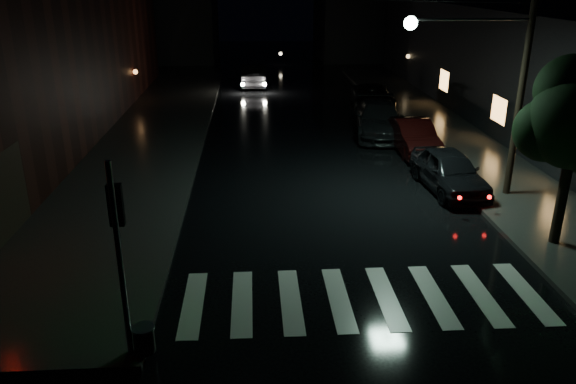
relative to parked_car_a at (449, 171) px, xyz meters
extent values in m
plane|color=black|center=(-7.60, -7.81, -0.76)|extent=(120.00, 120.00, 0.00)
cube|color=#282826|center=(-12.60, 6.19, -0.69)|extent=(6.00, 44.00, 0.15)
cube|color=#282826|center=(2.40, 6.19, -0.69)|extent=(4.00, 44.00, 0.15)
cube|color=black|center=(9.40, 10.19, 2.24)|extent=(10.00, 40.00, 6.00)
cube|color=black|center=(-17.60, 37.19, 3.24)|extent=(14.00, 10.00, 8.00)
cube|color=black|center=(6.40, 37.19, 2.74)|extent=(14.00, 10.00, 7.00)
cube|color=beige|center=(-4.60, -7.31, -0.76)|extent=(9.00, 3.00, 0.01)
cylinder|color=slate|center=(-9.90, -9.31, 1.49)|extent=(0.12, 0.12, 4.20)
cylinder|color=black|center=(-9.60, -9.31, -0.34)|extent=(0.44, 0.44, 0.55)
cylinder|color=slate|center=(-9.60, -9.31, -0.04)|extent=(0.48, 0.48, 0.04)
cube|color=black|center=(-9.90, -9.13, 2.64)|extent=(0.28, 0.16, 0.85)
sphere|color=#0CFF33|center=(-9.90, -9.04, 2.39)|extent=(0.20, 0.20, 0.20)
cylinder|color=black|center=(1.60, -4.81, 0.89)|extent=(0.30, 0.30, 3.00)
sphere|color=black|center=(1.60, -4.81, 2.99)|extent=(2.60, 2.60, 2.60)
sphere|color=black|center=(1.00, -4.41, 2.69)|extent=(1.80, 1.80, 1.80)
sphere|color=black|center=(1.60, -4.31, 3.79)|extent=(2.00, 2.00, 2.00)
cylinder|color=black|center=(1.90, -0.81, 3.39)|extent=(0.24, 0.24, 8.00)
cylinder|color=slate|center=(-0.10, -0.81, 5.44)|extent=(4.00, 0.08, 0.08)
sphere|color=#BFFFD8|center=(-2.10, -0.81, 5.34)|extent=(0.44, 0.44, 0.44)
imported|color=black|center=(0.00, 0.00, 0.00)|extent=(2.11, 4.59, 1.52)
imported|color=black|center=(0.00, 4.89, -0.02)|extent=(1.58, 4.49, 1.48)
imported|color=black|center=(-0.92, 7.93, 0.06)|extent=(3.00, 5.89, 1.64)
imported|color=black|center=(0.00, 13.88, -0.05)|extent=(2.81, 5.30, 1.42)
imported|color=black|center=(-7.08, 21.82, 0.05)|extent=(1.78, 4.92, 1.61)
camera|label=1|loc=(-7.23, -19.27, 6.74)|focal=35.00mm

